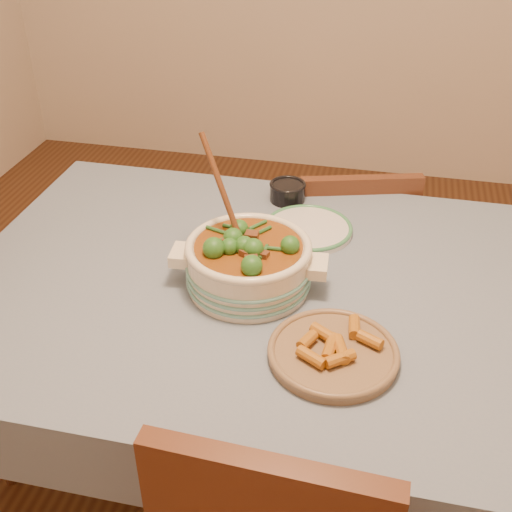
{
  "coord_description": "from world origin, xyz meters",
  "views": [
    {
      "loc": [
        0.18,
        -1.25,
        1.69
      ],
      "look_at": [
        -0.09,
        -0.04,
        0.86
      ],
      "focal_mm": 45.0,
      "sensor_mm": 36.0,
      "label": 1
    }
  ],
  "objects_px": {
    "white_plate": "(308,229)",
    "fried_plate": "(333,351)",
    "stew_casserole": "(248,260)",
    "chair_far": "(348,256)",
    "dining_table": "(295,316)",
    "condiment_bowl": "(288,191)"
  },
  "relations": [
    {
      "from": "white_plate",
      "to": "fried_plate",
      "type": "distance_m",
      "value": 0.51
    },
    {
      "from": "fried_plate",
      "to": "chair_far",
      "type": "xyz_separation_m",
      "value": [
        -0.03,
        0.85,
        -0.32
      ]
    },
    {
      "from": "stew_casserole",
      "to": "white_plate",
      "type": "distance_m",
      "value": 0.3
    },
    {
      "from": "stew_casserole",
      "to": "fried_plate",
      "type": "height_order",
      "value": "stew_casserole"
    },
    {
      "from": "dining_table",
      "to": "white_plate",
      "type": "height_order",
      "value": "white_plate"
    },
    {
      "from": "fried_plate",
      "to": "chair_far",
      "type": "distance_m",
      "value": 0.91
    },
    {
      "from": "stew_casserole",
      "to": "condiment_bowl",
      "type": "relative_size",
      "value": 2.75
    },
    {
      "from": "stew_casserole",
      "to": "condiment_bowl",
      "type": "distance_m",
      "value": 0.45
    },
    {
      "from": "chair_far",
      "to": "dining_table",
      "type": "bearing_deg",
      "value": 65.83
    },
    {
      "from": "white_plate",
      "to": "dining_table",
      "type": "bearing_deg",
      "value": -87.43
    },
    {
      "from": "stew_casserole",
      "to": "white_plate",
      "type": "relative_size",
      "value": 1.22
    },
    {
      "from": "white_plate",
      "to": "chair_far",
      "type": "relative_size",
      "value": 0.39
    },
    {
      "from": "dining_table",
      "to": "chair_far",
      "type": "relative_size",
      "value": 2.08
    },
    {
      "from": "chair_far",
      "to": "fried_plate",
      "type": "bearing_deg",
      "value": 75.86
    },
    {
      "from": "dining_table",
      "to": "fried_plate",
      "type": "height_order",
      "value": "fried_plate"
    },
    {
      "from": "stew_casserole",
      "to": "chair_far",
      "type": "relative_size",
      "value": 0.47
    },
    {
      "from": "chair_far",
      "to": "stew_casserole",
      "type": "bearing_deg",
      "value": 56.36
    },
    {
      "from": "dining_table",
      "to": "stew_casserole",
      "type": "relative_size",
      "value": 4.43
    },
    {
      "from": "dining_table",
      "to": "condiment_bowl",
      "type": "relative_size",
      "value": 12.16
    },
    {
      "from": "dining_table",
      "to": "chair_far",
      "type": "distance_m",
      "value": 0.66
    },
    {
      "from": "stew_casserole",
      "to": "white_plate",
      "type": "height_order",
      "value": "stew_casserole"
    },
    {
      "from": "white_plate",
      "to": "condiment_bowl",
      "type": "height_order",
      "value": "condiment_bowl"
    }
  ]
}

